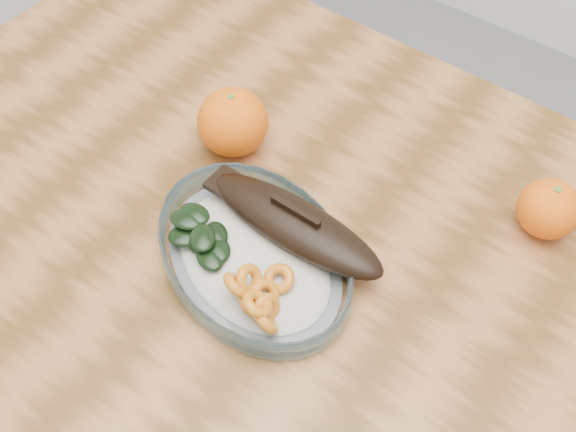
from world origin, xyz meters
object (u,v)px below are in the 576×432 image
(plated_meal, at_px, (256,252))
(orange_right, at_px, (549,209))
(dining_table, at_px, (306,335))
(orange_left, at_px, (233,122))

(plated_meal, distance_m, orange_right, 0.32)
(dining_table, distance_m, orange_right, 0.30)
(orange_left, distance_m, orange_right, 0.36)
(plated_meal, bearing_deg, orange_right, 64.84)
(dining_table, height_order, orange_left, orange_left)
(plated_meal, height_order, orange_right, plated_meal)
(orange_left, height_order, orange_right, orange_left)
(plated_meal, height_order, orange_left, orange_left)
(plated_meal, distance_m, orange_left, 0.17)
(plated_meal, xyz_separation_m, orange_right, (0.22, 0.22, 0.02))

